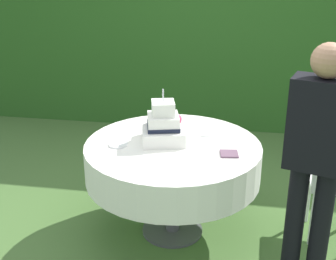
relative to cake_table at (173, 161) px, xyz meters
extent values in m
plane|color=#476B33|center=(0.00, 0.00, -0.61)|extent=(20.00, 20.00, 0.00)
cube|color=#28561E|center=(0.00, 2.46, 0.61)|extent=(6.11, 0.49, 2.44)
cylinder|color=#4C4C51|center=(0.00, 0.00, -0.60)|extent=(0.47, 0.47, 0.02)
cylinder|color=#4C4C51|center=(0.00, 0.00, -0.25)|extent=(0.10, 0.10, 0.71)
cylinder|color=olive|center=(0.00, 0.00, 0.11)|extent=(1.26, 1.26, 0.03)
cylinder|color=white|center=(0.00, 0.00, 0.00)|extent=(1.29, 1.29, 0.27)
cube|color=white|center=(-0.08, 0.05, 0.18)|extent=(0.37, 0.37, 0.10)
cube|color=white|center=(-0.08, 0.05, 0.29)|extent=(0.27, 0.27, 0.10)
cube|color=black|center=(-0.08, 0.05, 0.25)|extent=(0.28, 0.28, 0.03)
cube|color=white|center=(-0.08, 0.05, 0.39)|extent=(0.20, 0.20, 0.10)
sphere|color=#D13866|center=(0.00, 0.18, 0.26)|extent=(0.08, 0.08, 0.08)
cylinder|color=silver|center=(-0.08, 0.05, 0.49)|extent=(0.01, 0.01, 0.09)
cylinder|color=white|center=(-0.39, -0.09, 0.14)|extent=(0.14, 0.14, 0.01)
cylinder|color=white|center=(0.21, 0.24, 0.14)|extent=(0.14, 0.14, 0.01)
cube|color=#6B4C60|center=(0.41, -0.11, 0.14)|extent=(0.14, 0.14, 0.01)
cylinder|color=white|center=(1.05, 0.32, -0.39)|extent=(0.03, 0.03, 0.45)
cylinder|color=white|center=(1.04, 0.00, -0.39)|extent=(0.03, 0.03, 0.45)
cylinder|color=black|center=(1.01, -0.47, -0.19)|extent=(0.12, 0.12, 0.85)
cylinder|color=black|center=(0.85, -0.43, -0.19)|extent=(0.12, 0.12, 0.85)
cube|color=black|center=(0.93, -0.45, 0.51)|extent=(0.40, 0.30, 0.55)
sphere|color=#A87A5B|center=(0.93, -0.45, 0.89)|extent=(0.20, 0.20, 0.20)
camera|label=1|loc=(0.47, -3.01, 1.47)|focal=49.00mm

